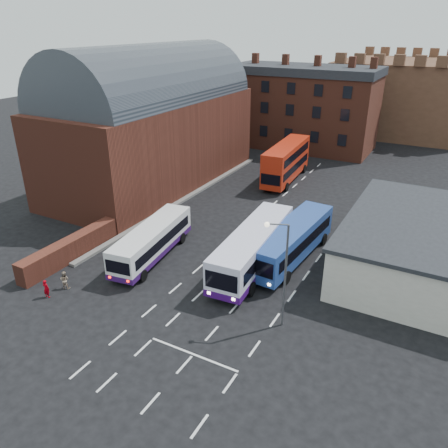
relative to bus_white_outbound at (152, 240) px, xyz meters
The scene contains 13 objects.
ground 7.21m from the bus_white_outbound, 51.58° to the right, with size 180.00×180.00×0.00m, color black.
railway_station 20.01m from the bus_white_outbound, 125.70° to the left, with size 12.00×28.00×16.00m.
forecourt_wall 6.85m from the bus_white_outbound, 149.05° to the right, with size 1.20×10.00×1.80m, color #602B1E.
cream_building 21.15m from the bus_white_outbound, 23.70° to the left, with size 10.40×16.40×4.25m.
brick_terrace 40.72m from the bus_white_outbound, 92.31° to the left, with size 22.00×10.00×11.00m, color brown.
castle_keep 61.54m from the bus_white_outbound, 80.28° to the left, with size 22.00×22.00×12.00m, color brown.
bus_white_outbound is the anchor object (origin of this frame).
bus_white_inbound 8.48m from the bus_white_outbound, 17.06° to the left, with size 3.66×12.19×3.28m.
bus_blue 11.60m from the bus_white_outbound, 26.65° to the left, with size 3.50×11.53×3.10m.
bus_red_double 23.94m from the bus_white_outbound, 83.79° to the left, with size 3.45×11.59×4.58m.
street_lamp 13.48m from the bus_white_outbound, 15.15° to the right, with size 1.41×0.71×7.36m.
pedestrian_red 9.06m from the bus_white_outbound, 110.11° to the right, with size 0.52×0.34×1.42m, color #96000B.
pedestrian_beige 7.59m from the bus_white_outbound, 112.27° to the right, with size 0.68×0.53×1.41m, color gray.
Camera 1 is at (16.35, -20.03, 18.05)m, focal length 35.00 mm.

